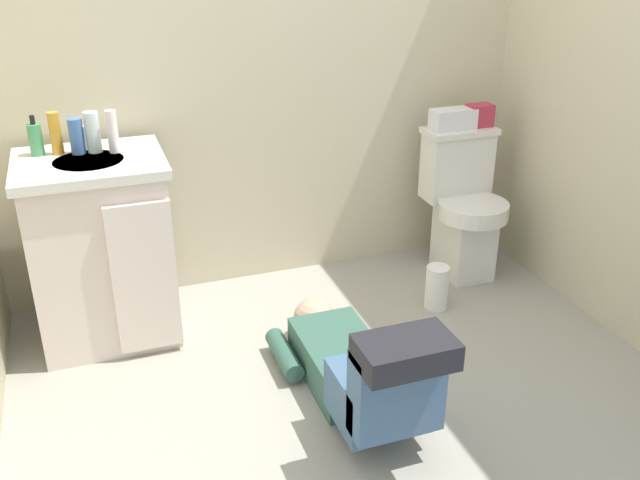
# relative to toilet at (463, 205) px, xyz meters

# --- Properties ---
(ground_plane) EXTENTS (3.08, 3.10, 0.04)m
(ground_plane) POSITION_rel_toilet_xyz_m (-0.94, -0.75, -0.39)
(ground_plane) COLOR gray
(wall_back) EXTENTS (2.74, 0.08, 2.40)m
(wall_back) POSITION_rel_toilet_xyz_m (-0.94, 0.34, 0.83)
(wall_back) COLOR beige
(wall_back) RESTS_ON ground_plane
(toilet) EXTENTS (0.36, 0.46, 0.75)m
(toilet) POSITION_rel_toilet_xyz_m (0.00, 0.00, 0.00)
(toilet) COLOR silver
(toilet) RESTS_ON ground_plane
(vanity_cabinet) EXTENTS (0.60, 0.53, 0.82)m
(vanity_cabinet) POSITION_rel_toilet_xyz_m (-1.78, -0.02, 0.05)
(vanity_cabinet) COLOR beige
(vanity_cabinet) RESTS_ON ground_plane
(faucet) EXTENTS (0.02, 0.02, 0.10)m
(faucet) POSITION_rel_toilet_xyz_m (-1.79, 0.12, 0.50)
(faucet) COLOR silver
(faucet) RESTS_ON vanity_cabinet
(person_plumber) EXTENTS (0.39, 1.06, 0.52)m
(person_plumber) POSITION_rel_toilet_xyz_m (-0.95, -0.89, -0.19)
(person_plumber) COLOR #33594C
(person_plumber) RESTS_ON ground_plane
(tissue_box) EXTENTS (0.22, 0.11, 0.10)m
(tissue_box) POSITION_rel_toilet_xyz_m (-0.05, 0.09, 0.43)
(tissue_box) COLOR silver
(tissue_box) RESTS_ON toilet
(toiletry_bag) EXTENTS (0.12, 0.09, 0.11)m
(toiletry_bag) POSITION_rel_toilet_xyz_m (0.10, 0.09, 0.44)
(toiletry_bag) COLOR #B22D3F
(toiletry_bag) RESTS_ON toilet
(soap_dispenser) EXTENTS (0.06, 0.06, 0.17)m
(soap_dispenser) POSITION_rel_toilet_xyz_m (-1.98, 0.10, 0.52)
(soap_dispenser) COLOR #43945B
(soap_dispenser) RESTS_ON vanity_cabinet
(bottle_amber) EXTENTS (0.05, 0.05, 0.18)m
(bottle_amber) POSITION_rel_toilet_xyz_m (-1.90, 0.09, 0.54)
(bottle_amber) COLOR gold
(bottle_amber) RESTS_ON vanity_cabinet
(bottle_blue) EXTENTS (0.06, 0.06, 0.15)m
(bottle_blue) POSITION_rel_toilet_xyz_m (-1.82, 0.07, 0.53)
(bottle_blue) COLOR #436CB0
(bottle_blue) RESTS_ON vanity_cabinet
(bottle_clear) EXTENTS (0.06, 0.06, 0.17)m
(bottle_clear) POSITION_rel_toilet_xyz_m (-1.75, 0.07, 0.54)
(bottle_clear) COLOR silver
(bottle_clear) RESTS_ON vanity_cabinet
(bottle_white) EXTENTS (0.04, 0.04, 0.18)m
(bottle_white) POSITION_rel_toilet_xyz_m (-1.67, 0.03, 0.54)
(bottle_white) COLOR silver
(bottle_white) RESTS_ON vanity_cabinet
(paper_towel_roll) EXTENTS (0.11, 0.11, 0.21)m
(paper_towel_roll) POSITION_rel_toilet_xyz_m (-0.30, -0.32, -0.26)
(paper_towel_roll) COLOR white
(paper_towel_roll) RESTS_ON ground_plane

